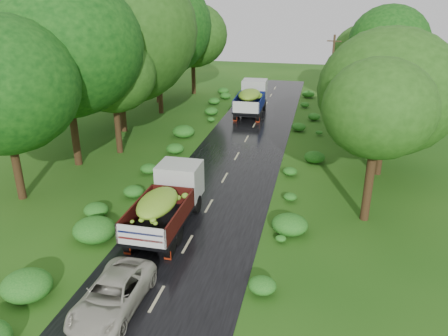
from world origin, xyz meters
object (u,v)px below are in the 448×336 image
(truck_near, at_px, (168,199))
(truck_far, at_px, (252,97))
(utility_pole, at_px, (331,75))
(car, at_px, (113,295))

(truck_near, xyz_separation_m, truck_far, (0.49, 22.34, 0.12))
(utility_pole, bearing_deg, truck_far, -167.08)
(truck_near, xyz_separation_m, car, (0.04, -6.31, -0.87))
(truck_far, distance_m, car, 28.67)
(utility_pole, bearing_deg, truck_near, -101.77)
(car, bearing_deg, utility_pole, 75.78)
(truck_near, relative_size, utility_pole, 0.85)
(car, xyz_separation_m, utility_pole, (7.64, 29.45, 3.18))
(truck_far, relative_size, utility_pole, 0.93)
(car, bearing_deg, truck_near, 90.70)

